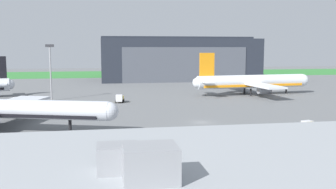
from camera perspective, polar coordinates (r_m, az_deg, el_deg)
ground_plane at (r=77.87m, az=5.17°, el=-4.30°), size 440.00×440.00×0.00m
grass_field_strip at (r=225.46m, az=-4.61°, el=3.20°), size 440.00×56.00×0.08m
maintenance_hangar at (r=184.01m, az=1.58°, el=5.45°), size 74.53×34.16×20.96m
airliner_far_right at (r=125.83m, az=12.78°, el=1.89°), size 41.47×35.13×13.88m
fuel_bowser at (r=106.42m, az=-7.42°, el=-0.60°), size 2.75×4.13×2.38m
stair_truck at (r=111.67m, az=-21.62°, el=-0.69°), size 3.71×4.15×2.20m
pushback_tractor at (r=72.71m, az=21.26°, el=-4.73°), size 3.09×4.52×2.07m
apron_light_mast at (r=114.10m, az=-17.57°, el=4.00°), size 2.40×0.50×16.47m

